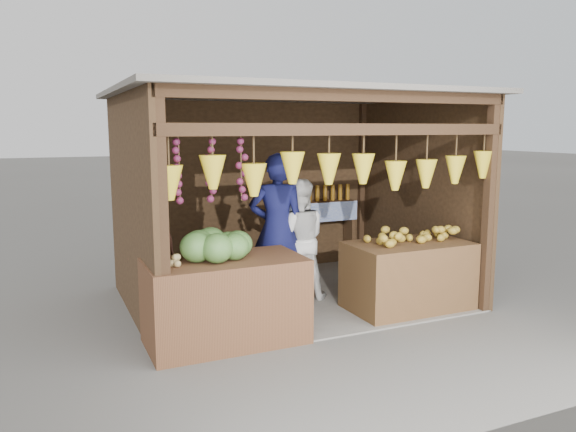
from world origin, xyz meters
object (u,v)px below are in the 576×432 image
(counter_left, at_px, (226,301))
(vendor_seated, at_px, (152,243))
(man_standing, at_px, (277,230))
(woman_standing, at_px, (298,240))
(counter_right, at_px, (408,276))

(counter_left, relative_size, vendor_seated, 1.44)
(man_standing, bearing_deg, woman_standing, -145.14)
(woman_standing, bearing_deg, man_standing, 33.91)
(counter_left, height_order, man_standing, man_standing)
(counter_left, bearing_deg, woman_standing, 38.64)
(counter_left, bearing_deg, man_standing, 44.39)
(woman_standing, distance_m, vendor_seated, 1.85)
(counter_left, relative_size, counter_right, 1.10)
(counter_right, height_order, man_standing, man_standing)
(counter_left, distance_m, woman_standing, 1.73)
(man_standing, xyz_separation_m, woman_standing, (0.33, 0.09, -0.17))
(counter_right, bearing_deg, man_standing, 148.17)
(man_standing, bearing_deg, vendor_seated, 11.78)
(man_standing, relative_size, vendor_seated, 1.71)
(counter_right, xyz_separation_m, man_standing, (-1.38, 0.86, 0.54))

